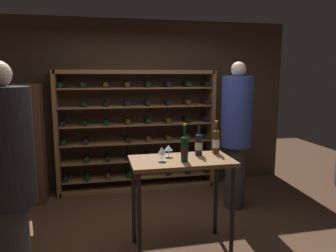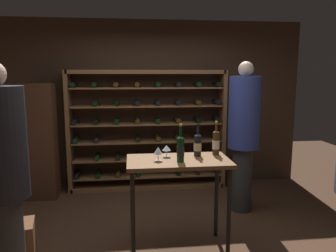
# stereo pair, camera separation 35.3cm
# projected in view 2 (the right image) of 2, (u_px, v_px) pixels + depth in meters

# --- Properties ---
(ground_plane) EXTENTS (9.93, 9.93, 0.00)m
(ground_plane) POSITION_uv_depth(u_px,v_px,m) (163.00, 241.00, 3.58)
(ground_plane) COLOR #472D1E
(back_wall) EXTENTS (4.96, 0.10, 2.69)m
(back_wall) POSITION_uv_depth(u_px,v_px,m) (151.00, 104.00, 5.29)
(back_wall) COLOR #3D2B1E
(back_wall) RESTS_ON ground
(wine_rack) EXTENTS (2.50, 0.32, 1.90)m
(wine_rack) POSITION_uv_depth(u_px,v_px,m) (148.00, 130.00, 5.14)
(wine_rack) COLOR brown
(wine_rack) RESTS_ON ground
(tasting_table) EXTENTS (1.04, 0.56, 0.98)m
(tasting_table) POSITION_uv_depth(u_px,v_px,m) (178.00, 172.00, 3.28)
(tasting_table) COLOR brown
(tasting_table) RESTS_ON ground
(person_guest_plum_blouse) EXTENTS (0.41, 0.41, 2.00)m
(person_guest_plum_blouse) POSITION_uv_depth(u_px,v_px,m) (244.00, 130.00, 4.24)
(person_guest_plum_blouse) COLOR #2F2F2F
(person_guest_plum_blouse) RESTS_ON ground
(person_bystander_dark_jacket) EXTENTS (0.43, 0.43, 1.94)m
(person_bystander_dark_jacket) POSITION_uv_depth(u_px,v_px,m) (1.00, 170.00, 2.59)
(person_bystander_dark_jacket) COLOR #323232
(person_bystander_dark_jacket) RESTS_ON ground
(wine_crate) EXTENTS (0.54, 0.43, 0.34)m
(wine_crate) POSITION_uv_depth(u_px,v_px,m) (9.00, 241.00, 3.24)
(wine_crate) COLOR brown
(wine_crate) RESTS_ON ground
(display_cabinet) EXTENTS (0.44, 0.36, 1.71)m
(display_cabinet) POSITION_uv_depth(u_px,v_px,m) (41.00, 141.00, 4.75)
(display_cabinet) COLOR #4C2D1E
(display_cabinet) RESTS_ON ground
(wine_bottle_gold_foil) EXTENTS (0.08, 0.08, 0.36)m
(wine_bottle_gold_foil) POSITION_uv_depth(u_px,v_px,m) (216.00, 142.00, 3.45)
(wine_bottle_gold_foil) COLOR #4C3314
(wine_bottle_gold_foil) RESTS_ON tasting_table
(wine_bottle_red_label) EXTENTS (0.07, 0.07, 0.38)m
(wine_bottle_red_label) POSITION_uv_depth(u_px,v_px,m) (181.00, 148.00, 3.16)
(wine_bottle_red_label) COLOR black
(wine_bottle_red_label) RESTS_ON tasting_table
(wine_bottle_black_capsule) EXTENTS (0.08, 0.08, 0.35)m
(wine_bottle_black_capsule) POSITION_uv_depth(u_px,v_px,m) (198.00, 144.00, 3.39)
(wine_bottle_black_capsule) COLOR black
(wine_bottle_black_capsule) RESTS_ON tasting_table
(wine_glass_stemmed_center) EXTENTS (0.09, 0.09, 0.14)m
(wine_glass_stemmed_center) POSITION_uv_depth(u_px,v_px,m) (158.00, 151.00, 3.20)
(wine_glass_stemmed_center) COLOR silver
(wine_glass_stemmed_center) RESTS_ON tasting_table
(wine_glass_stemmed_right) EXTENTS (0.09, 0.09, 0.12)m
(wine_glass_stemmed_right) POSITION_uv_depth(u_px,v_px,m) (166.00, 148.00, 3.36)
(wine_glass_stemmed_right) COLOR silver
(wine_glass_stemmed_right) RESTS_ON tasting_table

